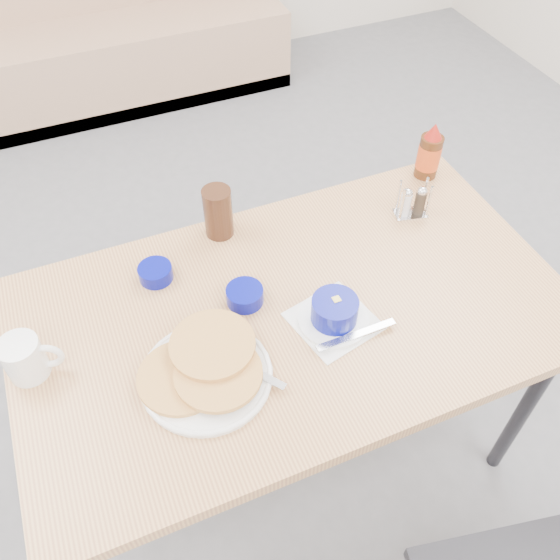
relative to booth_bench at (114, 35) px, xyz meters
name	(u,v)px	position (x,y,z in m)	size (l,w,h in m)	color
ground	(321,512)	(0.00, -2.78, -0.35)	(6.00, 6.00, 0.00)	slate
booth_bench	(114,35)	(0.00, 0.00, 0.00)	(1.90, 0.56, 1.22)	tan
dining_table	(294,324)	(0.00, -2.53, 0.35)	(1.40, 0.80, 0.76)	tan
pancake_plate	(205,370)	(-0.27, -2.64, 0.43)	(0.32, 0.30, 0.05)	white
coffee_mug	(26,358)	(-0.64, -2.47, 0.46)	(0.14, 0.09, 0.11)	white
grits_setting	(335,313)	(0.07, -2.61, 0.44)	(0.24, 0.23, 0.08)	white
creamer_bowl	(156,273)	(-0.29, -2.30, 0.43)	(0.09, 0.09, 0.04)	#050B7F
butter_bowl	(245,296)	(-0.11, -2.46, 0.43)	(0.10, 0.10, 0.04)	#050B7F
amber_tumbler	(218,212)	(-0.08, -2.19, 0.49)	(0.08, 0.08, 0.15)	#371E11
condiment_caddy	(412,204)	(0.46, -2.34, 0.45)	(0.10, 0.07, 0.11)	silver
syrup_bottle	(429,154)	(0.60, -2.19, 0.49)	(0.07, 0.07, 0.19)	#47230F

